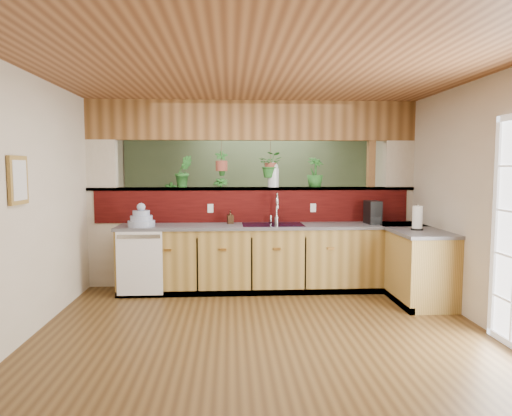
{
  "coord_description": "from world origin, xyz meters",
  "views": [
    {
      "loc": [
        -0.33,
        -5.12,
        1.66
      ],
      "look_at": [
        0.01,
        0.7,
        1.15
      ],
      "focal_mm": 32.0,
      "sensor_mm": 36.0,
      "label": 1
    }
  ],
  "objects": [
    {
      "name": "wall_front",
      "position": [
        0.0,
        -3.5,
        1.3
      ],
      "size": [
        4.6,
        0.02,
        2.6
      ],
      "primitive_type": "cube",
      "color": "beige",
      "rests_on": "ground"
    },
    {
      "name": "pass_through_ledge",
      "position": [
        0.0,
        1.35,
        1.37
      ],
      "size": [
        4.6,
        0.21,
        0.04
      ],
      "primitive_type": "cube",
      "color": "brown",
      "rests_on": "ground"
    },
    {
      "name": "glass_jar",
      "position": [
        0.29,
        1.35,
        1.57
      ],
      "size": [
        0.16,
        0.16,
        0.35
      ],
      "color": "silver",
      "rests_on": "pass_through_ledge"
    },
    {
      "name": "framed_print",
      "position": [
        -2.27,
        -0.8,
        1.55
      ],
      "size": [
        0.04,
        0.35,
        0.45
      ],
      "color": "olive",
      "rests_on": "wall_left"
    },
    {
      "name": "dishwasher",
      "position": [
        -1.48,
        0.66,
        0.46
      ],
      "size": [
        0.58,
        0.03,
        0.82
      ],
      "color": "white",
      "rests_on": "ground"
    },
    {
      "name": "ledge_plant_left",
      "position": [
        -0.98,
        1.35,
        1.61
      ],
      "size": [
        0.3,
        0.27,
        0.45
      ],
      "primitive_type": "imported",
      "rotation": [
        0.0,
        0.0,
        0.38
      ],
      "color": "#266925",
      "rests_on": "pass_through_ledge"
    },
    {
      "name": "shelf_plant_b",
      "position": [
        -0.5,
        3.25,
        1.23
      ],
      "size": [
        0.3,
        0.3,
        0.5
      ],
      "primitive_type": "imported",
      "rotation": [
        0.0,
        0.0,
        -0.09
      ],
      "color": "#266925",
      "rests_on": "shelving_console"
    },
    {
      "name": "floor_plant",
      "position": [
        1.28,
        2.45,
        0.38
      ],
      "size": [
        0.81,
        0.75,
        0.76
      ],
      "primitive_type": "imported",
      "rotation": [
        0.0,
        0.0,
        0.25
      ],
      "color": "#266925",
      "rests_on": "ground"
    },
    {
      "name": "hanging_plant_a",
      "position": [
        -0.44,
        1.35,
        1.84
      ],
      "size": [
        0.2,
        0.17,
        0.47
      ],
      "color": "brown",
      "rests_on": "header_beam"
    },
    {
      "name": "dish_stack",
      "position": [
        -1.49,
        0.88,
        1.0
      ],
      "size": [
        0.35,
        0.35,
        0.31
      ],
      "color": "#94A1BF",
      "rests_on": "countertop"
    },
    {
      "name": "sage_backwall",
      "position": [
        0.0,
        3.48,
        1.3
      ],
      "size": [
        4.55,
        0.02,
        2.55
      ],
      "primitive_type": "cube",
      "color": "#556947",
      "rests_on": "ground"
    },
    {
      "name": "wall_left",
      "position": [
        -2.3,
        0.0,
        1.3
      ],
      "size": [
        0.02,
        7.0,
        2.6
      ],
      "primitive_type": "cube",
      "color": "beige",
      "rests_on": "ground"
    },
    {
      "name": "hanging_plant_b",
      "position": [
        0.25,
        1.35,
        1.86
      ],
      "size": [
        0.37,
        0.33,
        0.47
      ],
      "color": "brown",
      "rests_on": "header_beam"
    },
    {
      "name": "pass_through_partition",
      "position": [
        0.03,
        1.35,
        1.19
      ],
      "size": [
        4.6,
        0.21,
        2.6
      ],
      "color": "beige",
      "rests_on": "ground"
    },
    {
      "name": "navy_sink",
      "position": [
        0.25,
        0.98,
        0.82
      ],
      "size": [
        0.82,
        0.5,
        0.18
      ],
      "color": "black",
      "rests_on": "countertop"
    },
    {
      "name": "soap_dispenser",
      "position": [
        -0.32,
        1.1,
        0.99
      ],
      "size": [
        0.1,
        0.1,
        0.18
      ],
      "primitive_type": "imported",
      "rotation": [
        0.0,
        0.0,
        0.19
      ],
      "color": "#342113",
      "rests_on": "countertop"
    },
    {
      "name": "wall_back",
      "position": [
        0.0,
        3.5,
        1.3
      ],
      "size": [
        4.6,
        0.02,
        2.6
      ],
      "primitive_type": "cube",
      "color": "beige",
      "rests_on": "ground"
    },
    {
      "name": "coffee_maker",
      "position": [
        1.63,
        0.99,
        1.04
      ],
      "size": [
        0.17,
        0.28,
        0.31
      ],
      "rotation": [
        0.0,
        0.0,
        0.07
      ],
      "color": "black",
      "rests_on": "countertop"
    },
    {
      "name": "ledge_plant_right",
      "position": [
        0.89,
        1.35,
        1.6
      ],
      "size": [
        0.31,
        0.31,
        0.43
      ],
      "primitive_type": "imported",
      "rotation": [
        0.0,
        0.0,
        0.4
      ],
      "color": "#266925",
      "rests_on": "pass_through_ledge"
    },
    {
      "name": "ground",
      "position": [
        0.0,
        0.0,
        0.0
      ],
      "size": [
        4.6,
        7.0,
        0.01
      ],
      "primitive_type": "cube",
      "color": "#4E3518",
      "rests_on": "ground"
    },
    {
      "name": "shelf_plant_a",
      "position": [
        -1.4,
        3.25,
        1.19
      ],
      "size": [
        0.23,
        0.15,
        0.43
      ],
      "primitive_type": "imported",
      "rotation": [
        0.0,
        0.0,
        -0.0
      ],
      "color": "#266925",
      "rests_on": "shelving_console"
    },
    {
      "name": "shelving_console",
      "position": [
        -0.77,
        3.25,
        0.5
      ],
      "size": [
        1.48,
        0.78,
        0.96
      ],
      "primitive_type": "cube",
      "rotation": [
        0.0,
        0.0,
        -0.29
      ],
      "color": "black",
      "rests_on": "ground"
    },
    {
      "name": "paper_towel",
      "position": [
        1.98,
        0.35,
        1.04
      ],
      "size": [
        0.15,
        0.15,
        0.32
      ],
      "color": "black",
      "rests_on": "countertop"
    },
    {
      "name": "header_beam",
      "position": [
        0.0,
        1.35,
        2.33
      ],
      "size": [
        4.6,
        0.15,
        0.55
      ],
      "primitive_type": "cube",
      "color": "brown",
      "rests_on": "ground"
    },
    {
      "name": "countertop",
      "position": [
        0.84,
        0.87,
        0.45
      ],
      "size": [
        4.14,
        1.52,
        0.9
      ],
      "color": "olive",
      "rests_on": "ground"
    },
    {
      "name": "faucet",
      "position": [
        0.32,
        1.14,
        1.12
      ],
      "size": [
        0.18,
        0.18,
        0.42
      ],
      "color": "#B7B7B2",
      "rests_on": "countertop"
    },
    {
      "name": "wall_right",
      "position": [
        2.3,
        0.0,
        1.3
      ],
      "size": [
        0.02,
        7.0,
        2.6
      ],
      "primitive_type": "cube",
      "color": "beige",
      "rests_on": "ground"
    },
    {
      "name": "ceiling",
      "position": [
        0.0,
        0.0,
        2.6
      ],
      "size": [
        4.6,
        7.0,
        0.01
      ],
      "primitive_type": "cube",
      "color": "brown",
      "rests_on": "ground"
    }
  ]
}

